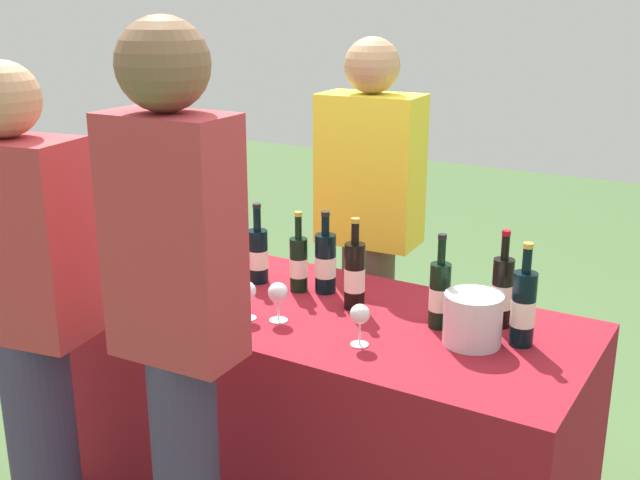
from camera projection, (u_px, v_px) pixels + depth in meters
tasting_table at (320, 406)px, 2.85m from camera, size 1.84×0.79×0.75m
wine_bottle_0 at (195, 243)px, 3.10m from camera, size 0.07×0.07×0.30m
wine_bottle_1 at (258, 255)px, 2.96m from camera, size 0.08×0.08×0.31m
wine_bottle_2 at (299, 263)px, 2.87m from camera, size 0.07×0.07×0.30m
wine_bottle_3 at (325, 263)px, 2.86m from camera, size 0.08×0.08×0.30m
wine_bottle_4 at (355, 275)px, 2.71m from camera, size 0.07×0.07×0.32m
wine_bottle_5 at (440, 294)px, 2.55m from camera, size 0.07×0.07×0.32m
wine_bottle_6 at (502, 291)px, 2.56m from camera, size 0.07×0.07×0.33m
wine_bottle_7 at (523, 308)px, 2.42m from camera, size 0.08×0.08×0.33m
wine_glass_0 at (143, 263)px, 2.86m from camera, size 0.08×0.08×0.16m
wine_glass_1 at (172, 270)px, 2.82m from camera, size 0.06×0.06×0.14m
wine_glass_2 at (206, 283)px, 2.68m from camera, size 0.08×0.08×0.15m
wine_glass_3 at (247, 292)px, 2.62m from camera, size 0.06×0.06×0.13m
wine_glass_4 at (278, 294)px, 2.60m from camera, size 0.07×0.07×0.14m
wine_glass_5 at (360, 316)px, 2.42m from camera, size 0.06×0.06×0.14m
ice_bucket at (472, 320)px, 2.44m from camera, size 0.18×0.18×0.16m
server_pouring at (369, 224)px, 3.25m from camera, size 0.42×0.25×1.64m
guest_0 at (27, 310)px, 2.39m from camera, size 0.43×0.28×1.62m
guest_1 at (177, 313)px, 2.09m from camera, size 0.35×0.23×1.75m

